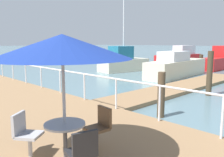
{
  "coord_description": "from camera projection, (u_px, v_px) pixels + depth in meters",
  "views": [
    {
      "loc": [
        -8.8,
        0.44,
        2.7
      ],
      "look_at": [
        -0.98,
        8.51,
        0.96
      ],
      "focal_mm": 38.0,
      "sensor_mm": 36.0,
      "label": 1
    }
  ],
  "objects": [
    {
      "name": "floating_dock",
      "position": [
        180.0,
        87.0,
        13.75
      ],
      "size": [
        13.9,
        2.0,
        0.18
      ],
      "primitive_type": "cube",
      "color": "#93704C",
      "rests_on": "ground_plane"
    },
    {
      "name": "patio_umbrella",
      "position": [
        62.0,
        46.0,
        4.36
      ],
      "size": [
        2.6,
        2.6,
        2.44
      ],
      "color": "#B2B2B7",
      "rests_on": "boardwalk"
    },
    {
      "name": "ground_plane",
      "position": [
        27.0,
        74.0,
        20.35
      ],
      "size": [
        300.0,
        300.0,
        0.0
      ],
      "primitive_type": "plane",
      "color": "slate"
    },
    {
      "name": "moored_boat_4",
      "position": [
        123.0,
        62.0,
        21.98
      ],
      "size": [
        4.87,
        2.74,
        7.26
      ],
      "color": "beige",
      "rests_on": "ground_plane"
    },
    {
      "name": "boardwalk_railing",
      "position": [
        71.0,
        77.0,
        10.0
      ],
      "size": [
        0.06,
        26.8,
        1.08
      ],
      "color": "white",
      "rests_on": "boardwalk"
    },
    {
      "name": "dock_piling_1",
      "position": [
        201.0,
        63.0,
        22.01
      ],
      "size": [
        0.34,
        0.34,
        1.54
      ],
      "primitive_type": "cylinder",
      "color": "#473826",
      "rests_on": "ground_plane"
    },
    {
      "name": "dock_piling_0",
      "position": [
        161.0,
        95.0,
        8.47
      ],
      "size": [
        0.27,
        0.27,
        1.65
      ],
      "primitive_type": "cylinder",
      "color": "brown",
      "rests_on": "ground_plane"
    },
    {
      "name": "cafe_chair_1",
      "position": [
        25.0,
        131.0,
        4.75
      ],
      "size": [
        0.63,
        0.64,
        0.9
      ],
      "color": "#B7B7BC",
      "rests_on": "boardwalk"
    },
    {
      "name": "cafe_chair_0",
      "position": [
        100.0,
        124.0,
        5.15
      ],
      "size": [
        0.51,
        0.48,
        0.9
      ],
      "color": "brown",
      "rests_on": "boardwalk"
    },
    {
      "name": "moored_boat_5",
      "position": [
        176.0,
        67.0,
        18.45
      ],
      "size": [
        7.1,
        2.26,
        1.99
      ],
      "color": "beige",
      "rests_on": "ground_plane"
    },
    {
      "name": "cafe_table_round",
      "position": [
        65.0,
        127.0,
        4.6
      ],
      "size": [
        0.8,
        0.8,
        0.74
      ],
      "color": "#ADADB2",
      "rests_on": "boardwalk"
    },
    {
      "name": "cafe_chair_2",
      "position": [
        82.0,
        151.0,
        3.89
      ],
      "size": [
        0.54,
        0.56,
        0.9
      ],
      "color": "#262628",
      "rests_on": "boardwalk"
    },
    {
      "name": "moored_boat_3",
      "position": [
        180.0,
        57.0,
        28.88
      ],
      "size": [
        7.31,
        2.22,
        2.27
      ],
      "color": "red",
      "rests_on": "ground_plane"
    },
    {
      "name": "dock_piling_2",
      "position": [
        210.0,
        73.0,
        11.91
      ],
      "size": [
        0.28,
        0.28,
        2.26
      ],
      "primitive_type": "cylinder",
      "color": "#473826",
      "rests_on": "ground_plane"
    },
    {
      "name": "moored_boat_1",
      "position": [
        218.0,
        61.0,
        23.88
      ],
      "size": [
        6.01,
        1.75,
        2.31
      ],
      "color": "red",
      "rests_on": "ground_plane"
    }
  ]
}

